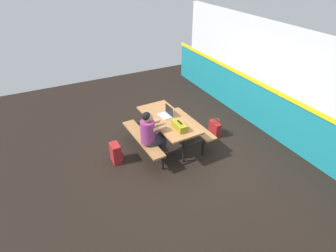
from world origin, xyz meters
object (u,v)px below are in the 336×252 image
at_px(toolbox_grey, 180,126).
at_px(backpack_dark, 116,153).
at_px(tote_bag_bright, 215,128).
at_px(picnic_table_main, 168,125).
at_px(laptop_silver, 166,114).
at_px(student_nearer, 151,133).

height_order(toolbox_grey, backpack_dark, toolbox_grey).
xyz_separation_m(toolbox_grey, tote_bag_bright, (-0.39, 1.21, -0.62)).
height_order(picnic_table_main, tote_bag_bright, picnic_table_main).
bearing_deg(laptop_silver, backpack_dark, -83.71).
xyz_separation_m(laptop_silver, toolbox_grey, (0.62, -0.01, 0.02)).
height_order(laptop_silver, backpack_dark, laptop_silver).
relative_size(student_nearer, tote_bag_bright, 2.81).
bearing_deg(laptop_silver, tote_bag_bright, 78.95).
height_order(picnic_table_main, backpack_dark, picnic_table_main).
distance_m(picnic_table_main, tote_bag_bright, 1.30).
relative_size(toolbox_grey, backpack_dark, 0.91).
relative_size(picnic_table_main, tote_bag_bright, 4.06).
bearing_deg(backpack_dark, student_nearer, 66.94).
bearing_deg(picnic_table_main, laptop_silver, 167.32).
bearing_deg(laptop_silver, toolbox_grey, -0.92).
bearing_deg(backpack_dark, picnic_table_main, 90.08).
height_order(picnic_table_main, laptop_silver, laptop_silver).
distance_m(laptop_silver, backpack_dark, 1.41).
height_order(student_nearer, backpack_dark, student_nearer).
xyz_separation_m(laptop_silver, tote_bag_bright, (0.24, 1.20, -0.59)).
relative_size(picnic_table_main, backpack_dark, 3.97).
bearing_deg(laptop_silver, student_nearer, -52.56).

